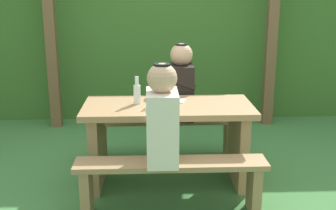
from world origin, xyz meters
TOP-DOWN VIEW (x-y plane):
  - ground_plane at (0.00, 0.00)m, footprint 12.00×12.00m
  - hedge_backdrop at (0.00, 2.30)m, footprint 6.40×0.83m
  - pergola_post_left at (-1.29, 1.62)m, footprint 0.12×0.12m
  - pergola_post_right at (1.29, 1.62)m, footprint 0.12×0.12m
  - picnic_table at (0.00, 0.00)m, footprint 1.40×0.64m
  - bench_near at (0.00, -0.53)m, footprint 1.40×0.24m
  - bench_far at (0.00, 0.53)m, footprint 1.40×0.24m
  - person_white_shirt at (-0.06, -0.53)m, footprint 0.25×0.35m
  - person_black_coat at (0.15, 0.53)m, footprint 0.25×0.35m
  - drinking_glass at (-0.10, -0.11)m, footprint 0.07×0.07m
  - bottle_left at (-0.07, 0.02)m, footprint 0.06×0.06m
  - bottle_right at (-0.26, 0.04)m, footprint 0.06×0.06m
  - cell_phone at (0.11, 0.10)m, footprint 0.11×0.15m

SIDE VIEW (x-z plane):
  - ground_plane at x=0.00m, z-range 0.00..0.00m
  - bench_near at x=0.00m, z-range 0.09..0.51m
  - bench_far at x=0.00m, z-range 0.09..0.51m
  - picnic_table at x=0.00m, z-range 0.13..0.83m
  - cell_phone at x=0.11m, z-range 0.70..0.71m
  - drinking_glass at x=-0.10m, z-range 0.70..0.78m
  - person_white_shirt at x=-0.06m, z-range 0.39..1.11m
  - person_black_coat at x=0.15m, z-range 0.39..1.11m
  - bottle_left at x=-0.07m, z-range 0.68..0.90m
  - bottle_right at x=-0.26m, z-range 0.68..0.91m
  - pergola_post_left at x=-1.29m, z-range 0.00..1.94m
  - pergola_post_right at x=1.29m, z-range 0.00..1.94m
  - hedge_backdrop at x=0.00m, z-range 0.00..2.20m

